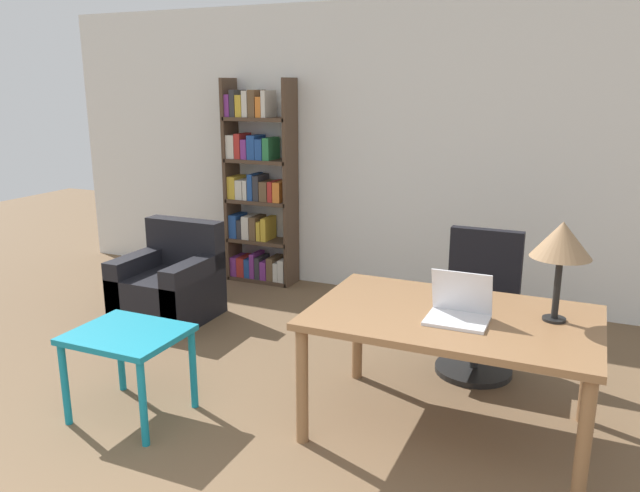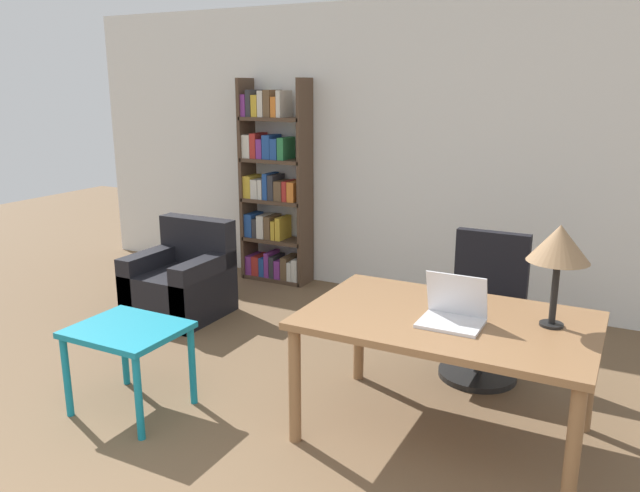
% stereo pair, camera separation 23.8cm
% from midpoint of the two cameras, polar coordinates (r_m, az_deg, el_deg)
% --- Properties ---
extents(wall_back, '(8.00, 0.06, 2.70)m').
position_cam_midpoint_polar(wall_back, '(5.74, 12.74, 8.10)').
color(wall_back, white).
rests_on(wall_back, ground_plane).
extents(desk, '(1.56, 1.00, 0.72)m').
position_cam_midpoint_polar(desk, '(3.56, 13.46, -7.63)').
color(desk, olive).
rests_on(desk, ground_plane).
extents(laptop, '(0.33, 0.26, 0.27)m').
position_cam_midpoint_polar(laptop, '(3.43, 14.02, -5.97)').
color(laptop, silver).
rests_on(laptop, desk).
extents(table_lamp, '(0.32, 0.32, 0.55)m').
position_cam_midpoint_polar(table_lamp, '(3.45, 22.90, 0.05)').
color(table_lamp, black).
rests_on(table_lamp, desk).
extents(office_chair, '(0.53, 0.53, 0.98)m').
position_cam_midpoint_polar(office_chair, '(4.47, 16.24, -6.01)').
color(office_chair, black).
rests_on(office_chair, ground_plane).
extents(side_table_blue, '(0.64, 0.54, 0.55)m').
position_cam_midpoint_polar(side_table_blue, '(3.95, -15.48, -8.29)').
color(side_table_blue, teal).
rests_on(side_table_blue, ground_plane).
extents(armchair, '(0.72, 0.73, 0.82)m').
position_cam_midpoint_polar(armchair, '(5.54, -11.35, -3.43)').
color(armchair, black).
rests_on(armchair, ground_plane).
extents(bookshelf, '(0.71, 0.28, 2.02)m').
position_cam_midpoint_polar(bookshelf, '(6.29, -3.27, 5.06)').
color(bookshelf, '#4C3828').
rests_on(bookshelf, ground_plane).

